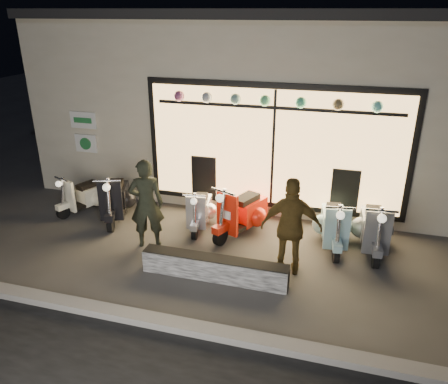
{
  "coord_description": "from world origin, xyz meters",
  "views": [
    {
      "loc": [
        2.18,
        -6.58,
        4.19
      ],
      "look_at": [
        0.13,
        0.6,
        1.05
      ],
      "focal_mm": 35.0,
      "sensor_mm": 36.0,
      "label": 1
    }
  ],
  "objects_px": {
    "woman": "(291,227)",
    "scooter_red": "(244,211)",
    "scooter_silver": "(200,209)",
    "man": "(146,204)",
    "graffiti_barrier": "(215,268)"
  },
  "relations": [
    {
      "from": "scooter_silver",
      "to": "man",
      "type": "xyz_separation_m",
      "value": [
        -0.67,
        -1.08,
        0.51
      ]
    },
    {
      "from": "scooter_red",
      "to": "woman",
      "type": "xyz_separation_m",
      "value": [
        1.1,
        -1.28,
        0.44
      ]
    },
    {
      "from": "scooter_silver",
      "to": "scooter_red",
      "type": "bearing_deg",
      "value": -8.56
    },
    {
      "from": "man",
      "to": "woman",
      "type": "height_order",
      "value": "man"
    },
    {
      "from": "scooter_silver",
      "to": "man",
      "type": "distance_m",
      "value": 1.37
    },
    {
      "from": "scooter_silver",
      "to": "scooter_red",
      "type": "relative_size",
      "value": 0.86
    },
    {
      "from": "scooter_silver",
      "to": "man",
      "type": "relative_size",
      "value": 0.72
    },
    {
      "from": "woman",
      "to": "scooter_red",
      "type": "bearing_deg",
      "value": -56.59
    },
    {
      "from": "scooter_silver",
      "to": "woman",
      "type": "bearing_deg",
      "value": -40.69
    },
    {
      "from": "man",
      "to": "graffiti_barrier",
      "type": "bearing_deg",
      "value": 133.66
    },
    {
      "from": "man",
      "to": "woman",
      "type": "xyz_separation_m",
      "value": [
        2.71,
        -0.19,
        -0.0
      ]
    },
    {
      "from": "scooter_silver",
      "to": "scooter_red",
      "type": "xyz_separation_m",
      "value": [
        0.94,
        0.0,
        0.07
      ]
    },
    {
      "from": "scooter_red",
      "to": "graffiti_barrier",
      "type": "bearing_deg",
      "value": -69.32
    },
    {
      "from": "graffiti_barrier",
      "to": "woman",
      "type": "bearing_deg",
      "value": 25.04
    },
    {
      "from": "man",
      "to": "woman",
      "type": "distance_m",
      "value": 2.71
    }
  ]
}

